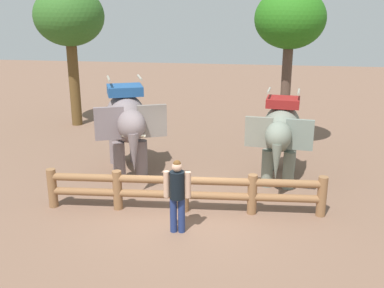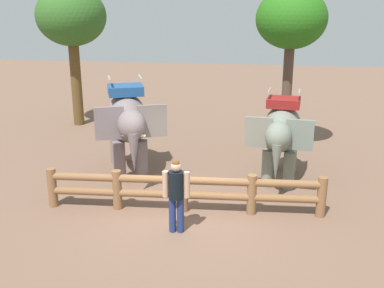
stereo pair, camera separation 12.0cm
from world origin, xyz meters
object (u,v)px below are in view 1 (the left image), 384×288
(elephant_center, at_px, (281,131))
(tree_far_left, at_px, (69,18))
(log_fence, at_px, (184,189))
(tree_back_center, at_px, (290,22))
(elephant_near_left, at_px, (127,121))
(tourist_woman_in_black, at_px, (177,191))

(elephant_center, height_order, tree_far_left, tree_far_left)
(log_fence, xyz_separation_m, tree_back_center, (2.70, 5.70, 3.94))
(log_fence, height_order, elephant_near_left, elephant_near_left)
(elephant_center, xyz_separation_m, tree_far_left, (-8.60, 5.37, 3.00))
(elephant_near_left, xyz_separation_m, tree_back_center, (4.88, 3.26, 2.85))
(tourist_woman_in_black, height_order, tree_back_center, tree_back_center)
(tourist_woman_in_black, bearing_deg, elephant_near_left, 121.95)
(log_fence, bearing_deg, tree_back_center, 64.62)
(log_fence, bearing_deg, elephant_center, 45.69)
(tree_far_left, bearing_deg, tourist_woman_in_black, -55.60)
(elephant_near_left, xyz_separation_m, elephant_center, (4.65, 0.09, -0.16))
(elephant_center, distance_m, tourist_woman_in_black, 4.41)
(log_fence, distance_m, tree_back_center, 7.44)
(log_fence, relative_size, tree_back_center, 1.26)
(log_fence, relative_size, tourist_woman_in_black, 4.01)
(elephant_near_left, bearing_deg, elephant_center, 1.14)
(elephant_near_left, height_order, tree_far_left, tree_far_left)
(tree_back_center, bearing_deg, tree_far_left, 166.05)
(elephant_center, distance_m, tree_far_left, 10.58)
(log_fence, height_order, elephant_center, elephant_center)
(log_fence, xyz_separation_m, tourist_woman_in_black, (0.03, -1.12, 0.42))
(tree_far_left, bearing_deg, elephant_center, -31.95)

